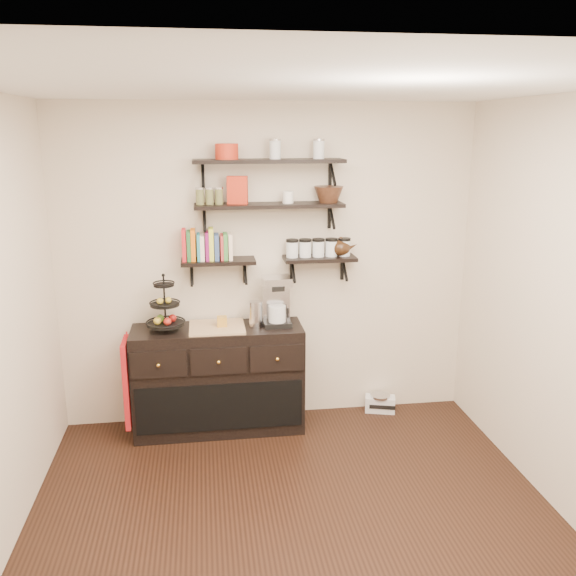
{
  "coord_description": "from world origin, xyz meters",
  "views": [
    {
      "loc": [
        -0.53,
        -3.26,
        2.48
      ],
      "look_at": [
        0.09,
        1.15,
        1.31
      ],
      "focal_mm": 38.0,
      "sensor_mm": 36.0,
      "label": 1
    }
  ],
  "objects_px": {
    "sideboard": "(219,379)",
    "fruit_stand": "(166,312)",
    "coffee_maker": "(276,302)",
    "radio": "(380,403)"
  },
  "relations": [
    {
      "from": "sideboard",
      "to": "fruit_stand",
      "type": "relative_size",
      "value": 3.11
    },
    {
      "from": "coffee_maker",
      "to": "sideboard",
      "type": "bearing_deg",
      "value": -178.84
    },
    {
      "from": "sideboard",
      "to": "fruit_stand",
      "type": "xyz_separation_m",
      "value": [
        -0.41,
        0.0,
        0.6
      ]
    },
    {
      "from": "coffee_maker",
      "to": "radio",
      "type": "height_order",
      "value": "coffee_maker"
    },
    {
      "from": "sideboard",
      "to": "coffee_maker",
      "type": "height_order",
      "value": "coffee_maker"
    },
    {
      "from": "fruit_stand",
      "to": "coffee_maker",
      "type": "distance_m",
      "value": 0.9
    },
    {
      "from": "fruit_stand",
      "to": "radio",
      "type": "distance_m",
      "value": 2.1
    },
    {
      "from": "radio",
      "to": "sideboard",
      "type": "bearing_deg",
      "value": -159.82
    },
    {
      "from": "coffee_maker",
      "to": "radio",
      "type": "relative_size",
      "value": 1.43
    },
    {
      "from": "sideboard",
      "to": "coffee_maker",
      "type": "distance_m",
      "value": 0.81
    }
  ]
}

